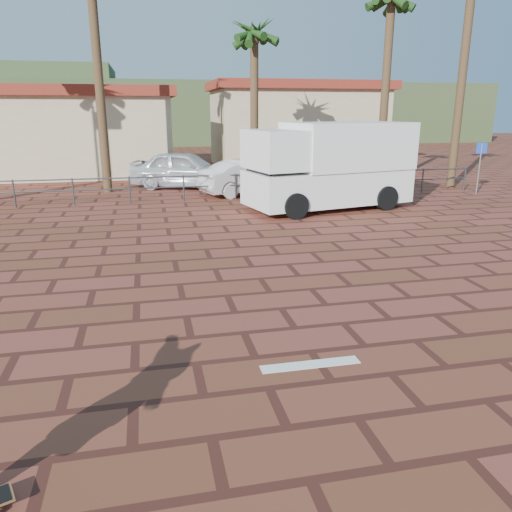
# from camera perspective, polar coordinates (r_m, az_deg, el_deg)

# --- Properties ---
(ground) EXTENTS (120.00, 120.00, 0.00)m
(ground) POSITION_cam_1_polar(r_m,az_deg,el_deg) (7.94, -1.38, -8.76)
(ground) COLOR brown
(ground) RESTS_ON ground
(paint_stripe) EXTENTS (1.40, 0.22, 0.01)m
(paint_stripe) POSITION_cam_1_polar(r_m,az_deg,el_deg) (7.07, 6.24, -12.22)
(paint_stripe) COLOR white
(paint_stripe) RESTS_ON ground
(guardrail) EXTENTS (24.06, 0.06, 1.00)m
(guardrail) POSITION_cam_1_polar(r_m,az_deg,el_deg) (19.30, -8.27, 8.20)
(guardrail) COLOR #47494F
(guardrail) RESTS_ON ground
(palm_center) EXTENTS (2.40, 2.40, 7.75)m
(palm_center) POSITION_cam_1_polar(r_m,az_deg,el_deg) (23.27, -0.20, 23.77)
(palm_center) COLOR brown
(palm_center) RESTS_ON ground
(palm_right) EXTENTS (2.40, 2.40, 9.05)m
(palm_right) POSITION_cam_1_polar(r_m,az_deg,el_deg) (23.84, 15.21, 26.04)
(palm_right) COLOR brown
(palm_right) RESTS_ON ground
(building_west) EXTENTS (12.60, 7.60, 4.50)m
(building_west) POSITION_cam_1_polar(r_m,az_deg,el_deg) (29.45, -22.00, 13.12)
(building_west) COLOR beige
(building_west) RESTS_ON ground
(building_east) EXTENTS (10.60, 6.60, 5.00)m
(building_east) POSITION_cam_1_polar(r_m,az_deg,el_deg) (32.45, 4.59, 14.87)
(building_east) COLOR beige
(building_east) RESTS_ON ground
(hill_front) EXTENTS (70.00, 18.00, 6.00)m
(hill_front) POSITION_cam_1_polar(r_m,az_deg,el_deg) (57.08, -11.39, 15.72)
(hill_front) COLOR #384C28
(hill_front) RESTS_ON ground
(campervan) EXTENTS (6.07, 3.53, 2.95)m
(campervan) POSITION_cam_1_polar(r_m,az_deg,el_deg) (17.80, 8.43, 10.35)
(campervan) COLOR white
(campervan) RESTS_ON ground
(car_silver) EXTENTS (5.18, 3.53, 1.64)m
(car_silver) POSITION_cam_1_polar(r_m,az_deg,el_deg) (22.61, -8.12, 9.75)
(car_silver) COLOR silver
(car_silver) RESTS_ON ground
(car_white) EXTENTS (4.53, 2.67, 1.41)m
(car_white) POSITION_cam_1_polar(r_m,az_deg,el_deg) (20.73, -0.53, 9.00)
(car_white) COLOR silver
(car_white) RESTS_ON ground
(street_sign) EXTENTS (0.42, 0.15, 2.08)m
(street_sign) POSITION_cam_1_polar(r_m,az_deg,el_deg) (22.64, 24.27, 10.12)
(street_sign) COLOR gray
(street_sign) RESTS_ON ground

